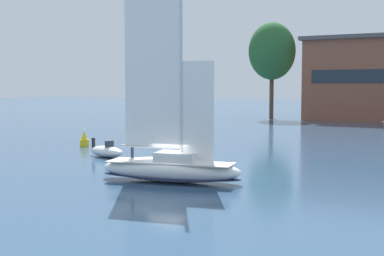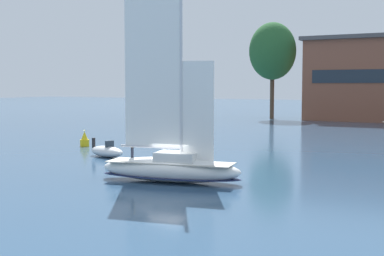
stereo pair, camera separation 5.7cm
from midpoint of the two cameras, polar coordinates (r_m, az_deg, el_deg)
ground_plane at (r=35.55m, az=-2.37°, el=-5.75°), size 400.00×400.00×0.00m
tree_shore_left at (r=103.89m, az=8.52°, el=8.09°), size 8.91×8.91×18.34m
sailboat_main at (r=35.37m, az=-2.36°, el=-4.06°), size 10.03×4.44×13.33m
motor_tender at (r=48.21m, az=-9.14°, el=-2.47°), size 4.40×2.66×1.58m
channel_buoy at (r=56.99m, az=-11.45°, el=-1.25°), size 0.94×0.94×1.73m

